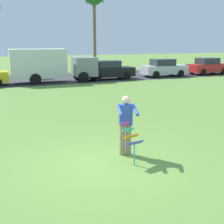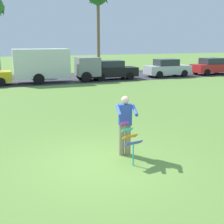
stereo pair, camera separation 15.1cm
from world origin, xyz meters
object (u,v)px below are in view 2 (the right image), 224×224
at_px(person_kite_flyer, 125,123).
at_px(parked_car_black, 112,70).
at_px(parked_truck_grey_van, 52,65).
at_px(parked_car_silver, 167,68).
at_px(kite_held, 130,138).
at_px(parked_car_red, 212,66).

xyz_separation_m(person_kite_flyer, parked_car_black, (6.04, 16.23, -0.18)).
height_order(parked_truck_grey_van, parked_car_silver, parked_truck_grey_van).
distance_m(person_kite_flyer, parked_car_silver, 19.89).
relative_size(kite_held, parked_truck_grey_van, 0.16).
relative_size(person_kite_flyer, parked_car_silver, 0.41).
relative_size(person_kite_flyer, parked_car_black, 0.41).
xyz_separation_m(parked_car_black, parked_car_silver, (5.46, -0.00, 0.00)).
xyz_separation_m(kite_held, parked_car_red, (16.73, 16.83, 0.05)).
bearing_deg(parked_car_red, person_kite_flyer, -135.66).
bearing_deg(parked_truck_grey_van, parked_car_red, -0.00).
xyz_separation_m(parked_car_silver, parked_car_red, (5.10, -0.00, 0.00)).
height_order(person_kite_flyer, parked_car_silver, person_kite_flyer).
bearing_deg(person_kite_flyer, kite_held, -101.45).
bearing_deg(parked_car_black, parked_car_silver, -0.00).
relative_size(parked_car_silver, parked_car_red, 0.99).
bearing_deg(parked_car_silver, parked_car_black, 180.00).
xyz_separation_m(parked_truck_grey_van, parked_car_black, (5.08, 0.00, -0.64)).
distance_m(kite_held, parked_car_black, 17.92).
bearing_deg(parked_car_red, kite_held, -134.83).
distance_m(parked_car_black, parked_car_red, 10.56).
height_order(person_kite_flyer, parked_car_black, person_kite_flyer).
distance_m(kite_held, parked_car_silver, 20.45).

